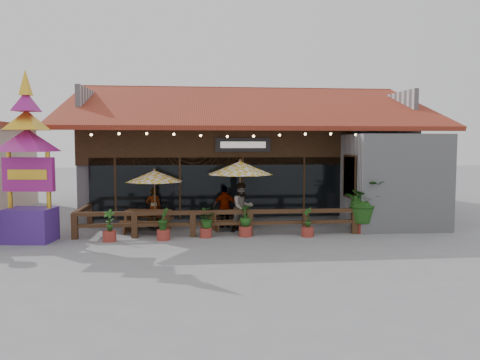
{
  "coord_description": "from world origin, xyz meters",
  "views": [
    {
      "loc": [
        -2.49,
        -16.68,
        3.22
      ],
      "look_at": [
        -0.65,
        1.5,
        1.82
      ],
      "focal_mm": 35.0,
      "sensor_mm": 36.0,
      "label": 1
    }
  ],
  "objects": [
    {
      "name": "umbrella_left",
      "position": [
        -3.92,
        0.98,
        2.02
      ],
      "size": [
        2.73,
        2.73,
        2.32
      ],
      "color": "brown",
      "rests_on": "ground"
    },
    {
      "name": "umbrella_right",
      "position": [
        -0.73,
        0.64,
        2.33
      ],
      "size": [
        3.26,
        3.26,
        2.67
      ],
      "color": "brown",
      "rests_on": "ground"
    },
    {
      "name": "tropical_plant",
      "position": [
        3.64,
        -0.4,
        1.1
      ],
      "size": [
        1.75,
        1.65,
        1.92
      ],
      "color": "maroon",
      "rests_on": "ground"
    },
    {
      "name": "planter_c",
      "position": [
        -2.06,
        -0.65,
        0.57
      ],
      "size": [
        0.8,
        0.77,
        1.01
      ],
      "color": "maroon",
      "rests_on": "ground"
    },
    {
      "name": "patio_railing",
      "position": [
        -2.25,
        -0.27,
        0.61
      ],
      "size": [
        10.0,
        2.6,
        0.92
      ],
      "color": "#473019",
      "rests_on": "ground"
    },
    {
      "name": "diner_a",
      "position": [
        -3.99,
        1.32,
        0.79
      ],
      "size": [
        0.63,
        0.47,
        1.57
      ],
      "primitive_type": "imported",
      "rotation": [
        0.0,
        0.0,
        3.32
      ],
      "color": "#392212",
      "rests_on": "ground"
    },
    {
      "name": "thai_sign_tower",
      "position": [
        -7.85,
        -0.79,
        3.2
      ],
      "size": [
        2.54,
        2.54,
        6.06
      ],
      "color": "#472484",
      "rests_on": "ground"
    },
    {
      "name": "ground",
      "position": [
        0.0,
        0.0,
        0.0
      ],
      "size": [
        100.0,
        100.0,
        0.0
      ],
      "primitive_type": "plane",
      "color": "gray",
      "rests_on": "ground"
    },
    {
      "name": "restaurant_building",
      "position": [
        0.26,
        6.61,
        2.21
      ],
      "size": [
        15.5,
        14.73,
        6.09
      ],
      "color": "#AEAEB3",
      "rests_on": "ground"
    },
    {
      "name": "planter_b",
      "position": [
        -3.49,
        -0.96,
        0.49
      ],
      "size": [
        0.44,
        0.47,
        1.09
      ],
      "color": "maroon",
      "rests_on": "ground"
    },
    {
      "name": "planter_a",
      "position": [
        -5.26,
        -1.01,
        0.45
      ],
      "size": [
        0.44,
        0.44,
        1.07
      ],
      "color": "maroon",
      "rests_on": "ground"
    },
    {
      "name": "diner_b",
      "position": [
        -0.68,
        0.29,
        0.9
      ],
      "size": [
        1.08,
        0.98,
        1.81
      ],
      "primitive_type": "imported",
      "rotation": [
        0.0,
        0.0,
        0.42
      ],
      "color": "#392212",
      "rests_on": "ground"
    },
    {
      "name": "picnic_table_right",
      "position": [
        -1.1,
        0.89,
        0.48
      ],
      "size": [
        1.67,
        1.5,
        0.71
      ],
      "color": "brown",
      "rests_on": "ground"
    },
    {
      "name": "picnic_table_left",
      "position": [
        -4.16,
        0.59,
        0.54
      ],
      "size": [
        1.9,
        1.73,
        0.79
      ],
      "color": "brown",
      "rests_on": "ground"
    },
    {
      "name": "diner_c",
      "position": [
        -1.25,
        1.31,
        0.8
      ],
      "size": [
        0.97,
        0.48,
        1.6
      ],
      "primitive_type": "imported",
      "rotation": [
        0.0,
        0.0,
        3.05
      ],
      "color": "#392212",
      "rests_on": "ground"
    },
    {
      "name": "planter_d",
      "position": [
        -0.68,
        -0.63,
        0.53
      ],
      "size": [
        0.58,
        0.58,
        1.11
      ],
      "color": "maroon",
      "rests_on": "ground"
    },
    {
      "name": "planter_e",
      "position": [
        1.48,
        -0.88,
        0.43
      ],
      "size": [
        0.42,
        0.43,
        1.03
      ],
      "color": "maroon",
      "rests_on": "ground"
    }
  ]
}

